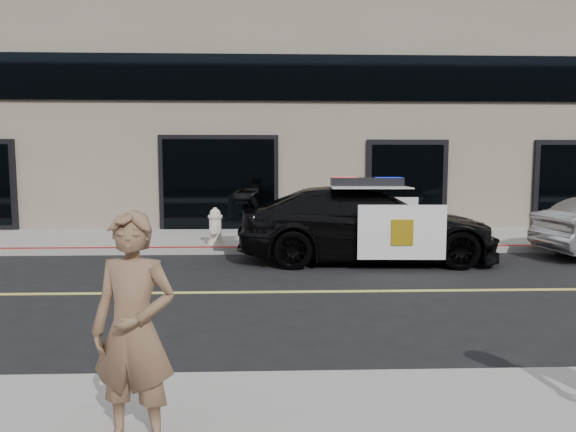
{
  "coord_description": "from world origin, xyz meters",
  "views": [
    {
      "loc": [
        0.48,
        -8.03,
        2.04
      ],
      "look_at": [
        0.84,
        2.2,
        1.0
      ],
      "focal_mm": 32.0,
      "sensor_mm": 36.0,
      "label": 1
    }
  ],
  "objects": [
    {
      "name": "police_car",
      "position": [
        2.5,
        2.62,
        0.79
      ],
      "size": [
        2.75,
        5.59,
        1.76
      ],
      "color": "black",
      "rests_on": "ground"
    },
    {
      "name": "sidewalk_n",
      "position": [
        0.0,
        5.25,
        0.07
      ],
      "size": [
        60.0,
        3.5,
        0.15
      ],
      "primitive_type": "cube",
      "color": "gray",
      "rests_on": "ground"
    },
    {
      "name": "fire_hydrant",
      "position": [
        -0.82,
        4.04,
        0.56
      ],
      "size": [
        0.39,
        0.55,
        0.87
      ],
      "color": "silver",
      "rests_on": "sidewalk_n"
    },
    {
      "name": "building_n",
      "position": [
        0.0,
        10.5,
        6.0
      ],
      "size": [
        60.0,
        7.0,
        12.0
      ],
      "primitive_type": "cube",
      "color": "#756856",
      "rests_on": "ground"
    },
    {
      "name": "pedestrian_a",
      "position": [
        -0.42,
        -4.71,
        0.94
      ],
      "size": [
        0.72,
        0.59,
        1.59
      ],
      "primitive_type": "imported",
      "rotation": [
        0.0,
        0.0,
        -0.19
      ],
      "color": "brown",
      "rests_on": "sidewalk_s"
    },
    {
      "name": "ground",
      "position": [
        0.0,
        0.0,
        0.0
      ],
      "size": [
        120.0,
        120.0,
        0.0
      ],
      "primitive_type": "plane",
      "color": "black",
      "rests_on": "ground"
    }
  ]
}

